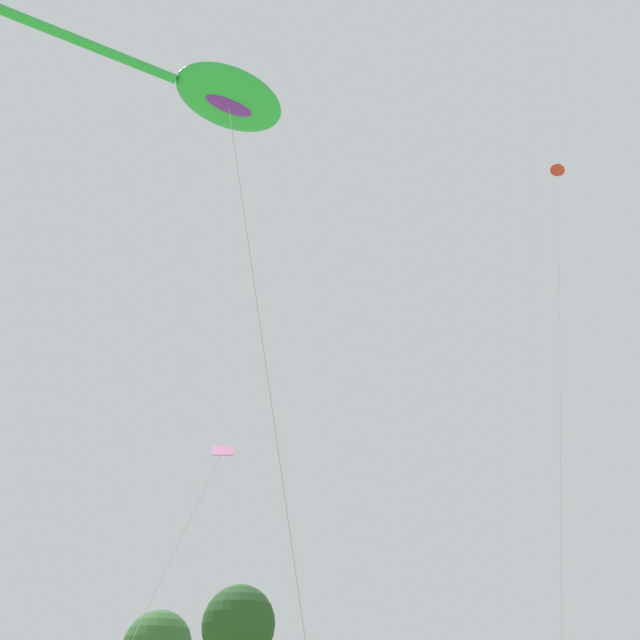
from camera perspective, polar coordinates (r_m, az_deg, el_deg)
name	(u,v)px	position (r m, az deg, el deg)	size (l,w,h in m)	color
big_show_kite	(222,96)	(22.30, -9.88, 21.43)	(12.65, 3.26, 20.25)	green
small_kite_triangle_green	(218,460)	(22.41, -10.27, -13.82)	(3.86, 0.94, 9.84)	pink
small_kite_stunt_black	(559,171)	(28.72, 23.03, 13.72)	(3.29, 4.41, 22.24)	red
tree_pine_center	(239,625)	(64.69, -8.25, -28.26)	(7.36, 7.36, 11.42)	#513823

